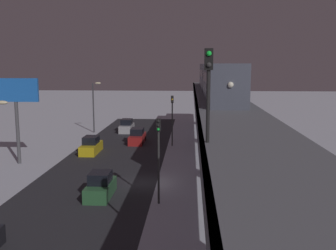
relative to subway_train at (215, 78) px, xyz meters
name	(u,v)px	position (x,y,z in m)	size (l,w,h in m)	color
ground_plane	(143,183)	(6.98, 14.04, -8.73)	(240.00, 240.00, 0.00)	silver
avenue_asphalt	(95,182)	(11.30, 14.04, -8.73)	(11.00, 80.23, 0.01)	#28282D
elevated_railway	(224,115)	(0.09, 14.04, -2.71)	(5.00, 80.23, 6.95)	slate
subway_train	(215,78)	(0.00, 0.00, 0.00)	(2.94, 36.87, 3.40)	#4C5160
rail_signal	(208,79)	(2.14, 30.33, 0.95)	(0.36, 0.41, 4.00)	black
sedan_red	(137,137)	(9.90, -3.37, -7.95)	(1.91, 4.78, 1.97)	#A51E1E
sedan_yellow	(91,146)	(14.50, 2.83, -7.93)	(1.80, 4.52, 1.97)	gold
sedan_silver	(127,127)	(12.70, -11.82, -7.93)	(1.80, 4.39, 1.97)	#B2B2B7
sedan_green	(100,187)	(9.90, 17.83, -7.93)	(1.80, 4.10, 1.97)	#2D6038
traffic_light_near	(159,149)	(5.20, 19.15, -4.53)	(0.32, 0.44, 6.40)	#2D2D2D
traffic_light_mid	(172,113)	(5.20, -1.80, -4.53)	(0.32, 0.44, 6.40)	#2D2D2D
commercial_billboard	(16,99)	(20.79, 8.10, -1.90)	(4.80, 0.36, 8.90)	#4C4C51
street_lamp_far	(95,101)	(17.37, -10.96, -3.92)	(1.35, 0.44, 7.65)	#38383D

